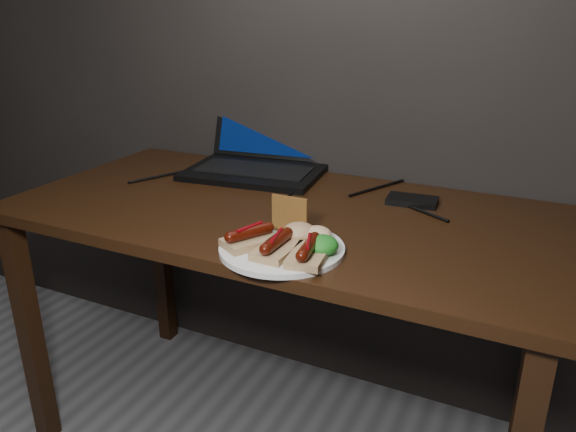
# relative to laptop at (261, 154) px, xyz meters

# --- Properties ---
(desk) EXTENTS (1.40, 0.70, 0.75)m
(desk) POSITION_rel_laptop_xyz_m (0.21, -0.28, -0.14)
(desk) COLOR black
(desk) RESTS_ON ground
(laptop) EXTENTS (0.44, 0.40, 0.25)m
(laptop) POSITION_rel_laptop_xyz_m (0.00, 0.00, 0.00)
(laptop) COLOR black
(laptop) RESTS_ON desk
(hard_drive) EXTENTS (0.14, 0.09, 0.02)m
(hard_drive) POSITION_rel_laptop_xyz_m (0.51, -0.10, -0.04)
(hard_drive) COLOR black
(hard_drive) RESTS_ON desk
(desk_cables) EXTENTS (0.91, 0.39, 0.01)m
(desk_cables) POSITION_rel_laptop_xyz_m (0.21, -0.15, -0.05)
(desk_cables) COLOR black
(desk_cables) RESTS_ON desk
(plate) EXTENTS (0.30, 0.30, 0.01)m
(plate) POSITION_rel_laptop_xyz_m (0.33, -0.52, -0.05)
(plate) COLOR white
(plate) RESTS_ON desk
(bread_sausage_left) EXTENTS (0.12, 0.13, 0.04)m
(bread_sausage_left) POSITION_rel_laptop_xyz_m (0.27, -0.54, -0.02)
(bread_sausage_left) COLOR tan
(bread_sausage_left) RESTS_ON plate
(bread_sausage_center) EXTENTS (0.07, 0.12, 0.04)m
(bread_sausage_center) POSITION_rel_laptop_xyz_m (0.34, -0.56, -0.02)
(bread_sausage_center) COLOR tan
(bread_sausage_center) RESTS_ON plate
(bread_sausage_right) EXTENTS (0.09, 0.12, 0.04)m
(bread_sausage_right) POSITION_rel_laptop_xyz_m (0.41, -0.56, -0.02)
(bread_sausage_right) COLOR tan
(bread_sausage_right) RESTS_ON plate
(crispbread) EXTENTS (0.09, 0.01, 0.08)m
(crispbread) POSITION_rel_laptop_xyz_m (0.31, -0.45, 0.00)
(crispbread) COLOR #945E28
(crispbread) RESTS_ON plate
(salad_greens) EXTENTS (0.07, 0.07, 0.04)m
(salad_greens) POSITION_rel_laptop_xyz_m (0.42, -0.52, -0.02)
(salad_greens) COLOR #105312
(salad_greens) RESTS_ON plate
(salsa_mound) EXTENTS (0.07, 0.07, 0.04)m
(salsa_mound) POSITION_rel_laptop_xyz_m (0.35, -0.48, -0.02)
(salsa_mound) COLOR maroon
(salsa_mound) RESTS_ON plate
(coleslaw_mound) EXTENTS (0.06, 0.06, 0.04)m
(coleslaw_mound) POSITION_rel_laptop_xyz_m (0.39, -0.47, -0.02)
(coleslaw_mound) COLOR beige
(coleslaw_mound) RESTS_ON plate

